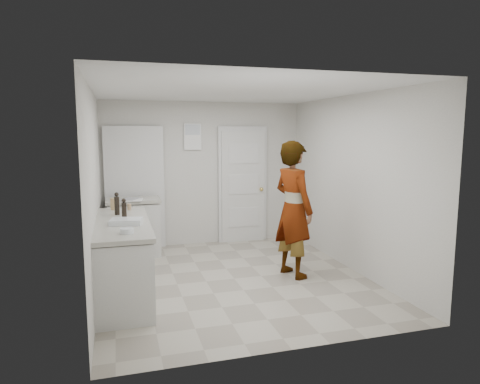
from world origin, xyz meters
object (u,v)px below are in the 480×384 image
object	(u,v)px
baking_dish	(126,222)
spice_jar	(129,207)
person	(293,209)
egg_bowl	(127,231)
oil_cruet_a	(124,208)
cake_mix_box	(114,204)
oil_cruet_b	(117,204)

from	to	relation	value
baking_dish	spice_jar	bearing A→B (deg)	86.20
person	egg_bowl	xyz separation A→B (m)	(-2.22, -0.77, 0.02)
oil_cruet_a	cake_mix_box	bearing A→B (deg)	101.39
person	oil_cruet_b	size ratio (longest dim) A/B	6.39
baking_dish	oil_cruet_a	bearing A→B (deg)	91.97
oil_cruet_a	oil_cruet_b	bearing A→B (deg)	111.69
spice_jar	person	bearing A→B (deg)	-16.15
baking_dish	egg_bowl	bearing A→B (deg)	-90.70
cake_mix_box	baking_dish	bearing A→B (deg)	-66.94
egg_bowl	oil_cruet_a	bearing A→B (deg)	90.54
oil_cruet_a	baking_dish	distance (m)	0.41
cake_mix_box	spice_jar	bearing A→B (deg)	0.06
person	oil_cruet_a	world-z (taller)	person
person	cake_mix_box	bearing A→B (deg)	56.57
spice_jar	oil_cruet_a	bearing A→B (deg)	-98.15
person	egg_bowl	world-z (taller)	person
baking_dish	cake_mix_box	bearing A→B (deg)	97.58
cake_mix_box	spice_jar	distance (m)	0.20
oil_cruet_b	baking_dish	xyz separation A→B (m)	(0.10, -0.61, -0.11)
spice_jar	baking_dish	bearing A→B (deg)	-93.80
cake_mix_box	oil_cruet_a	bearing A→B (deg)	-63.13
spice_jar	oil_cruet_b	xyz separation A→B (m)	(-0.16, -0.32, 0.10)
person	oil_cruet_b	distance (m)	2.34
cake_mix_box	oil_cruet_b	size ratio (longest dim) A/B	0.55
person	oil_cruet_b	bearing A→B (deg)	65.12
cake_mix_box	spice_jar	xyz separation A→B (m)	(0.19, -0.05, -0.04)
spice_jar	oil_cruet_b	world-z (taller)	oil_cruet_b
oil_cruet_a	egg_bowl	xyz separation A→B (m)	(0.01, -0.87, -0.09)
person	baking_dish	xyz separation A→B (m)	(-2.22, -0.31, 0.02)
person	spice_jar	world-z (taller)	person
person	oil_cruet_a	bearing A→B (deg)	70.22
cake_mix_box	oil_cruet_a	xyz separation A→B (m)	(0.12, -0.58, 0.03)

